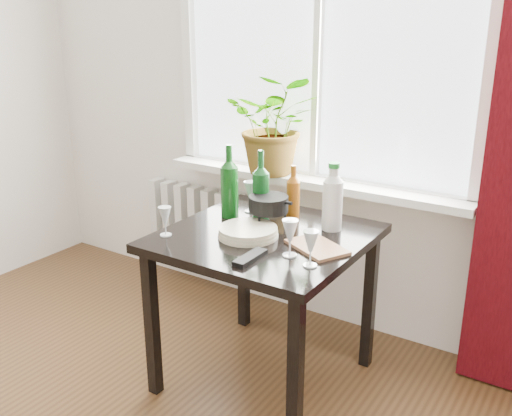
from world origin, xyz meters
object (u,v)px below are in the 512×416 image
Objects in this scene: cleaning_bottle at (333,196)px; wineglass_far_right at (311,248)px; wineglass_back_center at (333,209)px; wineglass_front_left at (165,221)px; wine_bottle_right at (261,185)px; table at (265,253)px; fondue_pot at (268,211)px; wineglass_front_right at (290,238)px; wine_bottle_left at (229,180)px; plate_stack at (248,232)px; potted_plant at (275,125)px; radiator at (203,230)px; cutting_board at (317,247)px; bottle_amber at (293,192)px; wineglass_back_left at (251,196)px; tv_remote at (250,257)px.

cleaning_bottle reaches higher than wineglass_far_right.
wineglass_back_center is 0.75m from wineglass_front_left.
cleaning_bottle is (0.33, 0.07, -0.01)m from wine_bottle_right.
wineglass_far_right is at bearing -31.53° from table.
wineglass_front_left is 0.47m from fondue_pot.
wineglass_front_right is 0.75× the size of fondue_pot.
wine_bottle_left reaches higher than plate_stack.
potted_plant reaches higher than plate_stack.
fondue_pot is (0.25, -0.47, -0.30)m from potted_plant.
radiator is 1.35m from cutting_board.
wineglass_back_left is at bearing -172.47° from bottle_amber.
wineglass_back_center is at bearing 104.61° from wineglass_far_right.
wineglass_front_right is 0.18m from tv_remote.
potted_plant reaches higher than bottle_amber.
cleaning_bottle reaches higher than wineglass_front_right.
tv_remote is at bearing -62.60° from wine_bottle_right.
wineglass_front_right is 1.16× the size of wineglass_front_left.
wineglass_far_right is 0.95× the size of wineglass_back_left.
plate_stack is at bearing -113.10° from fondue_pot.
wineglass_back_center is (0.48, 0.12, -0.09)m from wine_bottle_left.
wineglass_front_left is (-0.13, -0.47, -0.01)m from wineglass_back_left.
wine_bottle_left reaches higher than wineglass_far_right.
wineglass_front_left is (-0.09, -0.36, -0.11)m from wine_bottle_left.
wine_bottle_left is 1.72× the size of fondue_pot.
wineglass_front_right is 0.12m from wineglass_far_right.
cutting_board is at bearing -45.50° from bottle_amber.
wine_bottle_left is at bearing 152.77° from wineglass_far_right.
wine_bottle_right is at bearing -33.63° from radiator.
bottle_amber reaches higher than cutting_board.
cleaning_bottle is 0.52m from tv_remote.
wine_bottle_left is 0.50m from wineglass_back_center.
wine_bottle_left is 0.16m from wineglass_back_left.
potted_plant reaches higher than table.
wine_bottle_left is at bearing -168.05° from cleaning_bottle.
wine_bottle_right reaches higher than wineglass_front_left.
wine_bottle_right is at bearing 124.61° from fondue_pot.
bottle_amber is at bearing 7.53° from wineglass_back_left.
bottle_amber reaches higher than wineglass_front_left.
wineglass_back_center is at bearing 49.01° from plate_stack.
wineglass_far_right is 0.40m from plate_stack.
bottle_amber is 0.23m from cleaning_bottle.
wine_bottle_right is 1.34× the size of cutting_board.
wine_bottle_right is 2.19× the size of wineglass_front_right.
wineglass_back_left is at bearing -33.36° from radiator.
cleaning_bottle is (1.07, -0.42, 0.52)m from radiator.
wineglass_far_right is at bearing -37.24° from wineglass_back_left.
wine_bottle_right is 0.49m from tv_remote.
bottle_amber is 1.68× the size of wineglass_back_left.
wineglass_front_left is (-0.57, -0.49, -0.02)m from wineglass_back_center.
radiator is at bearing 158.45° from cleaning_bottle.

